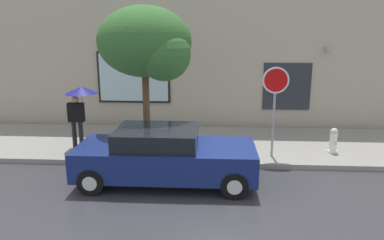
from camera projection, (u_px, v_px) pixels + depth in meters
ground_plane at (208, 182)px, 9.48m from camera, size 60.00×60.00×0.00m
sidewalk at (210, 144)px, 12.37m from camera, size 20.00×4.00×0.15m
building_facade at (211, 39)px, 13.97m from camera, size 20.00×0.67×7.00m
parked_car at (165, 156)px, 9.33m from camera, size 4.49×1.92×1.43m
fire_hydrant at (333, 141)px, 11.22m from camera, size 0.30×0.44×0.77m
pedestrian_with_umbrella at (80, 99)px, 11.44m from camera, size 1.01×1.01×1.96m
street_tree at (148, 45)px, 10.34m from camera, size 2.69×2.29×4.35m
stop_sign at (275, 94)px, 10.52m from camera, size 0.76×0.10×2.66m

